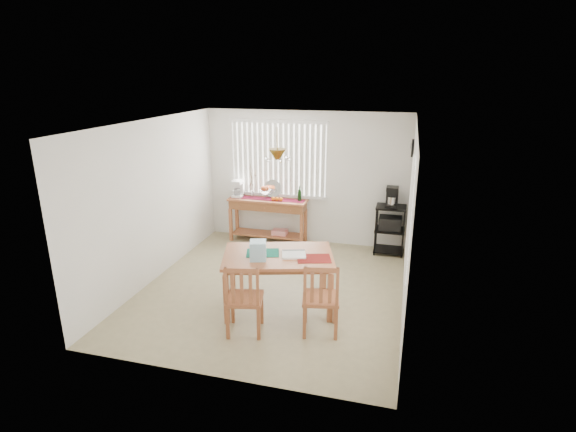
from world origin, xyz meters
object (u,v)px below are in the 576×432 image
(wire_cart, at_px, (390,225))
(cart_items, at_px, (392,197))
(chair_left, at_px, (244,299))
(dining_table, at_px, (278,261))
(chair_right, at_px, (321,299))
(sideboard, at_px, (268,210))

(wire_cart, height_order, cart_items, cart_items)
(cart_items, height_order, chair_left, cart_items)
(cart_items, relative_size, dining_table, 0.22)
(cart_items, height_order, dining_table, cart_items)
(wire_cart, bearing_deg, chair_right, -103.36)
(wire_cart, bearing_deg, sideboard, 179.60)
(dining_table, bearing_deg, chair_right, -36.02)
(sideboard, bearing_deg, chair_left, -77.89)
(cart_items, xyz_separation_m, chair_left, (-1.68, -3.31, -0.61))
(chair_left, xyz_separation_m, chair_right, (0.95, 0.26, 0.00))
(chair_left, bearing_deg, chair_right, 15.26)
(chair_right, bearing_deg, dining_table, 143.98)
(sideboard, relative_size, cart_items, 4.13)
(sideboard, xyz_separation_m, wire_cart, (2.39, -0.02, -0.11))
(wire_cart, bearing_deg, dining_table, -119.84)
(wire_cart, xyz_separation_m, dining_table, (-1.44, -2.52, 0.17))
(cart_items, bearing_deg, chair_left, -116.83)
(sideboard, height_order, cart_items, cart_items)
(wire_cart, distance_m, cart_items, 0.54)
(sideboard, relative_size, chair_left, 1.57)
(cart_items, relative_size, chair_right, 0.38)
(dining_table, distance_m, chair_right, 0.92)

